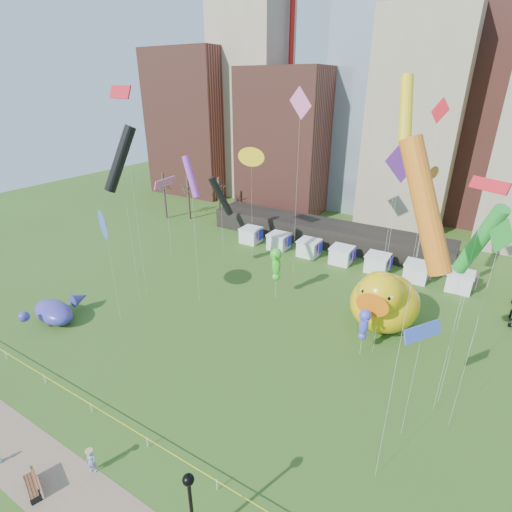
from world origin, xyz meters
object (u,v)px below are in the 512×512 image
Objects in this scene: big_duck at (384,300)px; woman at (92,462)px; seahorse_green at (276,262)px; whale_inflatable at (55,311)px; park_bench at (33,484)px; small_duck at (375,314)px; lamppost at (191,504)px; seahorse_purple at (364,322)px.

big_duck is 28.58m from woman.
whale_inflatable is (-17.72, -16.28, -3.54)m from seahorse_green.
woman is at bearing 71.81° from park_bench.
seahorse_green reaches higher than small_duck.
seahorse_green reaches higher than lamppost.
lamppost is (9.13, -25.84, -1.13)m from seahorse_green.
park_bench is 1.16× the size of woman.
small_duck is 0.54× the size of whale_inflatable.
seahorse_green is (-11.57, -0.43, 3.39)m from small_duck.
seahorse_purple is at bearing 82.65° from lamppost.
small_duck is at bearing 71.68° from seahorse_purple.
big_duck reaches higher than park_bench.
small_duck is at bearing -9.55° from seahorse_green.
small_duck is 6.05m from seahorse_purple.
seahorse_purple is (0.22, -5.59, 2.32)m from small_duck.
lamppost reaches higher than small_duck.
park_bench is (-13.23, -23.38, -3.03)m from seahorse_purple.
park_bench is at bearing -125.74° from small_duck.
big_duck is 12.30m from seahorse_green.
seahorse_purple is (-0.42, -5.35, 0.31)m from big_duck.
seahorse_green is at bearing -176.97° from big_duck.
seahorse_green reaches higher than seahorse_purple.
park_bench is (-13.01, -28.97, -0.71)m from small_duck.
park_bench is 0.37× the size of lamppost.
seahorse_green is 24.32m from whale_inflatable.
seahorse_purple is at bearing -99.25° from small_duck.
seahorse_purple is at bearing 27.23° from whale_inflatable.
big_duck is at bearing 35.40° from whale_inflatable.
seahorse_purple is (11.80, -5.16, -1.07)m from seahorse_green.
small_duck is at bearing 84.69° from lamppost.
small_duck is 0.67× the size of lamppost.
whale_inflatable is 20.70m from woman.
seahorse_green is 1.29× the size of seahorse_purple.
park_bench is at bearing -140.13° from seahorse_purple.
woman is (0.65, -25.84, -3.73)m from seahorse_green.
lamppost is 3.16× the size of woman.
whale_inflatable is (-29.94, -16.46, -2.15)m from big_duck.
big_duck is 1.29× the size of whale_inflatable.
woman is at bearing -111.83° from big_duck.
small_duck is 31.76m from park_bench.
seahorse_purple reaches higher than park_bench.
seahorse_green is at bearing 49.17° from whale_inflatable.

